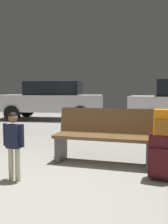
# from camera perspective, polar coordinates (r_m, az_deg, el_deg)

# --- Properties ---
(ground_plane) EXTENTS (18.00, 18.00, 0.10)m
(ground_plane) POSITION_cam_1_polar(r_m,az_deg,el_deg) (6.64, 1.67, -5.60)
(ground_plane) COLOR gray
(bench) EXTENTS (1.64, 0.68, 0.89)m
(bench) POSITION_cam_1_polar(r_m,az_deg,el_deg) (4.03, 4.65, -5.61)
(bench) COLOR brown
(bench) RESTS_ON ground_plane
(suitcase) EXTENTS (0.41, 0.30, 0.60)m
(suitcase) POSITION_cam_1_polar(r_m,az_deg,el_deg) (3.44, 18.08, -9.86)
(suitcase) COLOR #471419
(suitcase) RESTS_ON ground_plane
(backpack_bright) EXTENTS (0.31, 0.24, 0.34)m
(backpack_bright) POSITION_cam_1_polar(r_m,az_deg,el_deg) (3.35, 18.30, -2.40)
(backpack_bright) COLOR orange
(backpack_bright) RESTS_ON suitcase
(child) EXTENTS (0.31, 0.20, 0.91)m
(child) POSITION_cam_1_polar(r_m,az_deg,el_deg) (3.33, -16.08, -6.06)
(child) COLOR beige
(child) RESTS_ON ground_plane
(parked_car_far) EXTENTS (4.18, 1.96, 1.51)m
(parked_car_far) POSITION_cam_1_polar(r_m,az_deg,el_deg) (9.92, -7.49, 2.92)
(parked_car_far) COLOR silver
(parked_car_far) RESTS_ON ground_plane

